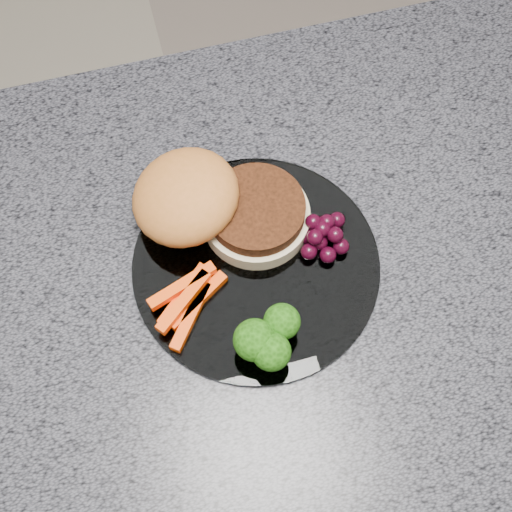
# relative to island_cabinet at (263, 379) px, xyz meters

# --- Properties ---
(island_cabinet) EXTENTS (1.20, 0.60, 0.86)m
(island_cabinet) POSITION_rel_island_cabinet_xyz_m (0.00, 0.00, 0.00)
(island_cabinet) COLOR brown
(island_cabinet) RESTS_ON ground
(countertop) EXTENTS (1.20, 0.60, 0.04)m
(countertop) POSITION_rel_island_cabinet_xyz_m (0.00, 0.00, 0.45)
(countertop) COLOR #494A53
(countertop) RESTS_ON island_cabinet
(plate) EXTENTS (0.26, 0.26, 0.01)m
(plate) POSITION_rel_island_cabinet_xyz_m (-0.01, 0.00, 0.47)
(plate) COLOR white
(plate) RESTS_ON countertop
(burger) EXTENTS (0.21, 0.17, 0.06)m
(burger) POSITION_rel_island_cabinet_xyz_m (-0.04, 0.07, 0.50)
(burger) COLOR beige
(burger) RESTS_ON plate
(carrot_sticks) EXTENTS (0.09, 0.09, 0.02)m
(carrot_sticks) POSITION_rel_island_cabinet_xyz_m (-0.09, -0.02, 0.49)
(carrot_sticks) COLOR #FB4504
(carrot_sticks) RESTS_ON plate
(broccoli) EXTENTS (0.07, 0.06, 0.05)m
(broccoli) POSITION_rel_island_cabinet_xyz_m (-0.03, -0.09, 0.51)
(broccoli) COLOR #659A38
(broccoli) RESTS_ON plate
(grape_bunch) EXTENTS (0.06, 0.05, 0.03)m
(grape_bunch) POSITION_rel_island_cabinet_xyz_m (0.06, 0.01, 0.49)
(grape_bunch) COLOR black
(grape_bunch) RESTS_ON plate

